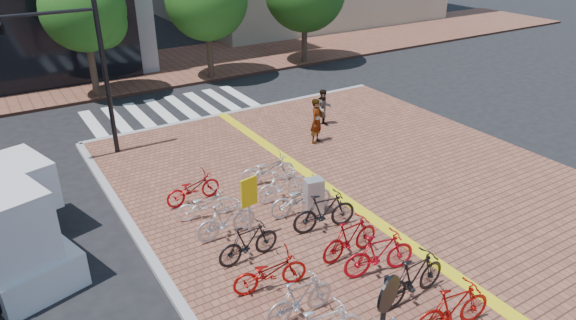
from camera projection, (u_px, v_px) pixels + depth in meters
ground at (359, 283)px, 12.41m from camera, size 120.00×120.00×0.00m
kerb_north at (242, 111)px, 22.99m from camera, size 14.00×0.25×0.15m
far_sidewalk at (119, 74)px, 28.45m from camera, size 70.00×8.00×0.15m
crosswalk at (173, 110)px, 23.36m from camera, size 7.50×4.00×0.01m
bike_2 at (300, 298)px, 10.92m from camera, size 1.72×0.52×1.02m
bike_3 at (270, 272)px, 11.80m from camera, size 1.88×0.93×0.94m
bike_4 at (248, 242)px, 12.79m from camera, size 1.73×0.58×1.03m
bike_5 at (226, 220)px, 13.71m from camera, size 1.75×0.51×1.05m
bike_6 at (204, 204)px, 14.64m from camera, size 1.69×0.81×0.85m
bike_7 at (193, 188)px, 15.43m from camera, size 1.79×0.75×0.92m
bike_8 at (453, 308)px, 10.58m from camera, size 1.92×0.79×1.12m
bike_9 at (414, 278)px, 11.45m from camera, size 1.95×0.66×1.15m
bike_10 at (379, 254)px, 12.28m from camera, size 1.94×0.90×1.13m
bike_11 at (350, 238)px, 12.92m from camera, size 1.82×0.64×1.07m
bike_12 at (324, 212)px, 14.01m from camera, size 1.93×0.82×1.12m
bike_13 at (301, 198)px, 14.79m from camera, size 2.02×0.88×1.03m
bike_14 at (282, 185)px, 15.54m from camera, size 1.69×0.48×1.01m
bike_15 at (267, 169)px, 16.51m from camera, size 1.94×0.91×0.98m
pedestrian_a at (317, 121)px, 19.33m from camera, size 0.75×0.66×1.74m
pedestrian_b at (324, 108)px, 20.98m from camera, size 0.87×0.76×1.52m
utility_box at (313, 197)px, 14.71m from camera, size 0.59×0.47×1.15m
yellow_sign at (249, 198)px, 13.25m from camera, size 0.51×0.16×1.87m
traffic_light_pole at (60, 51)px, 16.63m from camera, size 3.02×1.17×5.63m
box_truck at (2, 224)px, 12.51m from camera, size 3.12×4.87×2.61m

